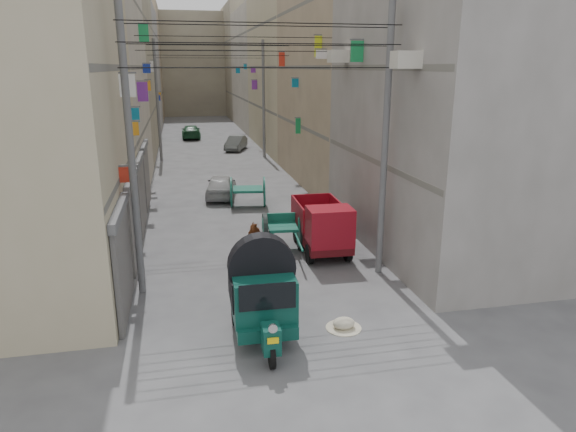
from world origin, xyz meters
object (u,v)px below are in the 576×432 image
object	(u,v)px
auto_rickshaw	(262,292)
distant_car_green	(191,132)
tonga_cart	(283,231)
distant_car_white	(221,186)
feed_sack	(344,323)
horse	(263,260)
distant_car_grey	(236,143)
second_cart	(248,191)
mini_truck	(324,230)

from	to	relation	value
auto_rickshaw	distant_car_green	world-z (taller)	auto_rickshaw
tonga_cart	distant_car_white	xyz separation A→B (m)	(-1.47, 8.12, -0.12)
feed_sack	horse	world-z (taller)	horse
auto_rickshaw	horse	world-z (taller)	auto_rickshaw
distant_car_white	distant_car_green	bearing A→B (deg)	-78.26
auto_rickshaw	distant_car_grey	xyz separation A→B (m)	(2.59, 28.78, -0.60)
distant_car_grey	distant_car_green	size ratio (longest dim) A/B	0.81
horse	second_cart	bearing A→B (deg)	-113.27
distant_car_white	auto_rickshaw	bearing A→B (deg)	98.89
auto_rickshaw	second_cart	world-z (taller)	auto_rickshaw
auto_rickshaw	second_cart	distance (m)	11.92
horse	distant_car_grey	world-z (taller)	horse
mini_truck	distant_car_white	distance (m)	9.33
second_cart	distant_car_grey	distance (m)	16.99
mini_truck	distant_car_grey	distance (m)	23.76
feed_sack	distant_car_green	size ratio (longest dim) A/B	0.14
horse	distant_car_white	size ratio (longest dim) A/B	0.61
tonga_cart	distant_car_white	bearing A→B (deg)	105.60
tonga_cart	distant_car_green	distance (m)	30.72
distant_car_white	distant_car_green	world-z (taller)	distant_car_green
tonga_cart	second_cart	distance (m)	6.05
feed_sack	distant_car_white	distance (m)	14.14
second_cart	distant_car_white	world-z (taller)	second_cart
feed_sack	distant_car_white	world-z (taller)	distant_car_white
auto_rickshaw	second_cart	xyz separation A→B (m)	(1.25, 11.84, -0.40)
distant_car_white	mini_truck	bearing A→B (deg)	116.81
horse	distant_car_grey	xyz separation A→B (m)	(2.12, 26.00, -0.32)
auto_rickshaw	distant_car_green	size ratio (longest dim) A/B	0.69
mini_truck	auto_rickshaw	bearing A→B (deg)	-118.61
tonga_cart	feed_sack	size ratio (longest dim) A/B	5.50
tonga_cart	distant_car_grey	size ratio (longest dim) A/B	0.93
mini_truck	horse	bearing A→B (deg)	-135.96
tonga_cart	feed_sack	world-z (taller)	tonga_cart
distant_car_white	second_cart	bearing A→B (deg)	126.56
horse	tonga_cart	bearing A→B (deg)	-129.87
tonga_cart	horse	bearing A→B (deg)	-106.21
distant_car_green	feed_sack	bearing A→B (deg)	94.71
auto_rickshaw	tonga_cart	bearing A→B (deg)	75.18
auto_rickshaw	tonga_cart	distance (m)	6.06
auto_rickshaw	horse	distance (m)	2.83
mini_truck	second_cart	bearing A→B (deg)	105.61
second_cart	distant_car_green	xyz separation A→B (m)	(-1.87, 24.60, -0.16)
auto_rickshaw	horse	size ratio (longest dim) A/B	1.35
feed_sack	horse	bearing A→B (deg)	118.45
tonga_cart	distant_car_green	bearing A→B (deg)	99.58
feed_sack	distant_car_grey	bearing A→B (deg)	88.87
distant_car_grey	distant_car_green	distance (m)	8.32
distant_car_green	distant_car_white	bearing A→B (deg)	92.64
auto_rickshaw	distant_car_white	bearing A→B (deg)	90.40
auto_rickshaw	tonga_cart	xyz separation A→B (m)	(1.67, 5.81, -0.45)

